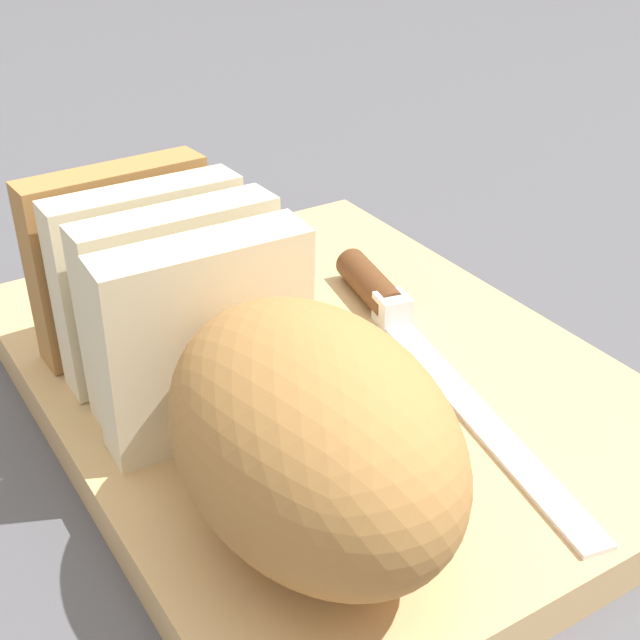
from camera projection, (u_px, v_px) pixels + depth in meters
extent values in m
plane|color=#4C4C51|center=(320.00, 399.00, 0.53)|extent=(3.00, 3.00, 0.00)
cube|color=tan|center=(320.00, 382.00, 0.52)|extent=(0.41, 0.31, 0.02)
ellipsoid|color=#A8753D|center=(311.00, 439.00, 0.37)|extent=(0.16, 0.11, 0.11)
cube|color=beige|center=(206.00, 341.00, 0.43)|extent=(0.04, 0.11, 0.11)
cube|color=beige|center=(183.00, 308.00, 0.46)|extent=(0.04, 0.11, 0.11)
cube|color=beige|center=(152.00, 282.00, 0.49)|extent=(0.04, 0.11, 0.11)
cube|color=#A8753D|center=(122.00, 259.00, 0.51)|extent=(0.03, 0.11, 0.11)
cube|color=silver|center=(477.00, 416.00, 0.47)|extent=(0.21, 0.06, 0.00)
cylinder|color=#593319|center=(370.00, 284.00, 0.58)|extent=(0.07, 0.04, 0.02)
cube|color=silver|center=(392.00, 310.00, 0.55)|extent=(0.02, 0.02, 0.02)
sphere|color=#996633|center=(361.00, 360.00, 0.51)|extent=(0.00, 0.00, 0.00)
sphere|color=#996633|center=(445.00, 411.00, 0.47)|extent=(0.01, 0.01, 0.01)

